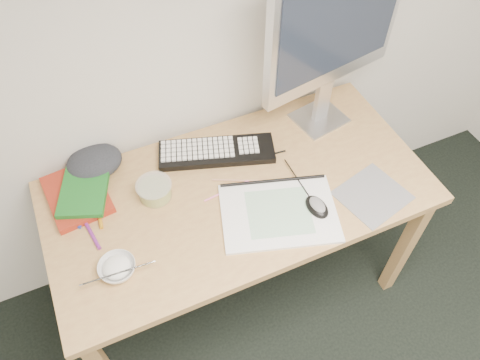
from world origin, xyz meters
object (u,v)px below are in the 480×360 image
(keyboard, at_px, (217,152))
(desk, at_px, (239,203))
(sketchpad, at_px, (279,213))
(monitor, at_px, (335,31))
(rice_bowl, at_px, (117,268))

(keyboard, bearing_deg, desk, -69.75)
(desk, bearing_deg, keyboard, 92.09)
(sketchpad, distance_m, keyboard, 0.36)
(keyboard, height_order, monitor, monitor)
(keyboard, height_order, rice_bowl, rice_bowl)
(desk, xyz_separation_m, keyboard, (-0.01, 0.20, 0.10))
(sketchpad, bearing_deg, monitor, 61.34)
(sketchpad, bearing_deg, desk, 136.30)
(keyboard, distance_m, rice_bowl, 0.59)
(sketchpad, relative_size, keyboard, 0.91)
(sketchpad, height_order, monitor, monitor)
(desk, distance_m, rice_bowl, 0.52)
(monitor, bearing_deg, sketchpad, -145.92)
(desk, bearing_deg, sketchpad, -60.85)
(keyboard, relative_size, monitor, 0.66)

